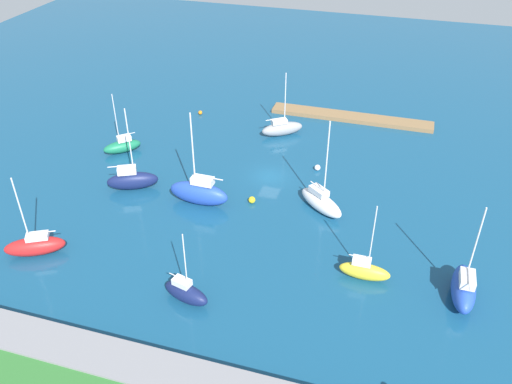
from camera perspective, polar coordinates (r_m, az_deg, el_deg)
water at (r=68.81m, az=1.48°, el=1.69°), size 160.00×160.00×0.00m
pier_dock at (r=84.78m, az=10.19°, el=7.92°), size 24.93×2.98×0.63m
breakwater at (r=45.45m, az=-10.24°, el=-18.86°), size 59.44×3.76×1.59m
sailboat_blue_lone_south at (r=63.19m, az=-6.15°, el=-0.02°), size 7.35×2.37×11.85m
sailboat_navy_inner_mooring at (r=67.47m, az=-13.18°, el=1.30°), size 6.49×4.44×10.89m
sailboat_red_near_pier at (r=60.25m, az=-22.68°, el=-5.34°), size 6.39×4.69×9.51m
sailboat_white_mid_basin at (r=62.48m, az=7.01°, el=-1.02°), size 6.50×5.77×11.69m
sailboat_green_by_breakwater at (r=76.22m, az=-14.19°, el=4.85°), size 5.05×4.87×8.70m
sailboat_gray_far_north at (r=78.44m, az=2.82°, el=6.87°), size 6.20×5.10×9.57m
sailboat_yellow_outer_mooring at (r=53.94m, az=11.58°, el=-8.26°), size 5.04×1.47×8.83m
sailboat_blue_along_channel at (r=54.20m, az=21.44°, el=-9.56°), size 2.25×6.38×10.39m
sailboat_navy_east_end at (r=51.08m, az=-7.55°, el=-10.65°), size 5.06×2.82×8.07m
mooring_buoy_white at (r=70.39m, az=6.63°, el=2.62°), size 0.78×0.78×0.78m
mooring_buoy_yellow at (r=63.59m, az=-0.45°, el=-0.85°), size 0.83×0.83×0.83m
mooring_buoy_orange at (r=85.43m, az=-6.02°, el=8.49°), size 0.64×0.64×0.64m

